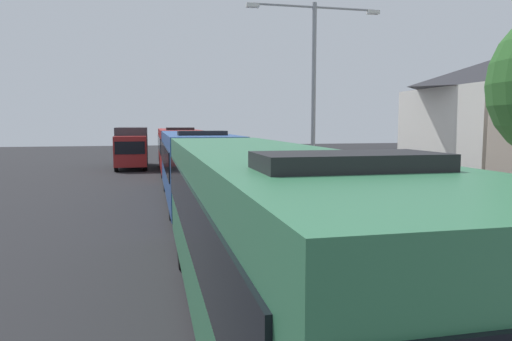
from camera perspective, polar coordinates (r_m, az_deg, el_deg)
name	(u,v)px	position (r m, az deg, el deg)	size (l,w,h in m)	color
bus_lead	(261,227)	(8.09, 0.56, -6.98)	(2.58, 12.17, 3.21)	#33724C
bus_second_in_line	(194,164)	(20.79, -7.67, 0.83)	(2.58, 12.38, 3.21)	#284C8C
bus_middle	(177,148)	(33.62, -9.62, 2.69)	(2.58, 11.76, 3.21)	maroon
box_truck_oncoming	(132,146)	(37.78, -14.99, 2.94)	(2.35, 7.47, 3.15)	maroon
streetlamp_mid	(314,79)	(21.45, 7.11, 11.04)	(6.21, 0.28, 8.67)	gray
house_distant_gabled	(493,122)	(29.03, 27.05, 5.37)	(7.58, 7.97, 7.02)	beige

